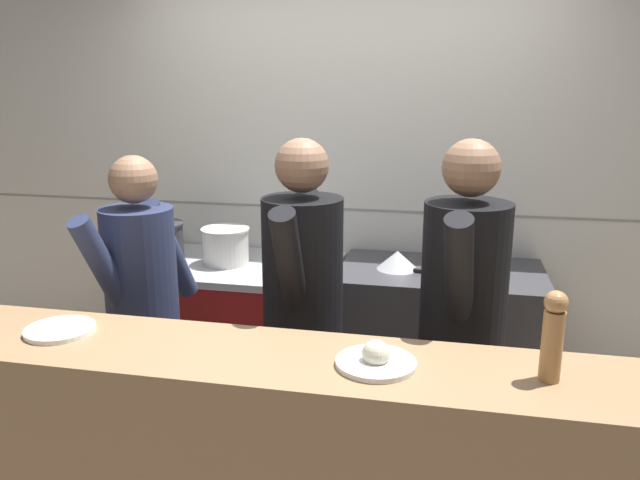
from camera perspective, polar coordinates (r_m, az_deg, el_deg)
wall_back_tiled at (r=3.72m, az=2.79°, el=5.20°), size 8.00×0.06×2.60m
oven_range at (r=3.74m, az=-7.94°, el=-8.60°), size 1.22×0.71×0.88m
prep_counter at (r=3.53m, az=10.70°, el=-9.90°), size 1.08×0.65×0.92m
stock_pot at (r=3.73m, az=-14.37°, el=0.02°), size 0.28×0.28×0.21m
sauce_pot at (r=3.56m, az=-8.62°, el=-0.45°), size 0.27×0.27×0.21m
braising_pot at (r=3.43m, az=-1.89°, el=-1.43°), size 0.27×0.27×0.14m
mixing_bowl_steel at (r=3.34m, az=7.08°, el=-1.82°), size 0.22×0.22×0.10m
chefs_knife at (r=3.27m, az=11.30°, el=-3.17°), size 0.39×0.13×0.02m
plated_dish_main at (r=2.43m, az=-22.69°, el=-7.58°), size 0.24×0.24×0.02m
plated_dish_appetiser at (r=2.00m, az=5.13°, el=-10.82°), size 0.26×0.26×0.09m
pepper_mill at (r=1.98m, az=20.53°, el=-8.07°), size 0.07×0.07×0.28m
chef_head_cook at (r=2.96m, az=-15.87°, el=-6.17°), size 0.41×0.68×1.59m
chef_sous at (r=2.69m, az=-1.57°, el=-6.65°), size 0.34×0.73×1.67m
chef_line at (r=2.61m, az=12.83°, el=-7.53°), size 0.38×0.74×1.69m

